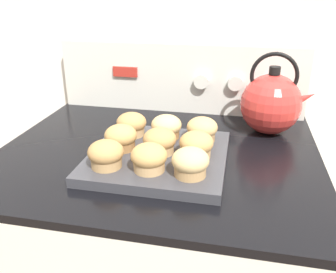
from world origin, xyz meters
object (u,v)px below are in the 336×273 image
muffin_r1_c2 (196,145)px  muffin_r2_c0 (131,124)px  muffin_pan (159,157)px  muffin_r0_c2 (190,163)px  muffin_r0_c0 (106,154)px  tea_kettle (271,103)px  muffin_r0_c1 (149,158)px  muffin_r1_c0 (121,138)px  muffin_r1_c1 (160,141)px  muffin_r2_c1 (166,127)px  muffin_r2_c2 (202,129)px

muffin_r1_c2 → muffin_r2_c0: bearing=153.4°
muffin_pan → muffin_r0_c2: bearing=-46.0°
muffin_r0_c0 → tea_kettle: 0.47m
muffin_pan → muffin_r0_c1: muffin_r0_c1 is taller
muffin_r2_c0 → tea_kettle: tea_kettle is taller
muffin_r1_c2 → muffin_r2_c0: (-0.17, 0.09, 0.00)m
muffin_r1_c0 → muffin_r1_c1: 0.09m
muffin_r0_c1 → muffin_r2_c0: same height
tea_kettle → muffin_r1_c0: bearing=-146.5°
muffin_r0_c0 → muffin_r2_c1: size_ratio=1.00×
muffin_r2_c2 → tea_kettle: tea_kettle is taller
muffin_pan → muffin_r0_c2: (0.08, -0.09, 0.04)m
muffin_r1_c1 → tea_kettle: (0.25, 0.23, 0.03)m
muffin_r1_c1 → tea_kettle: 0.34m
muffin_r0_c0 → muffin_r0_c1: same height
muffin_r1_c0 → muffin_r2_c0: same height
muffin_r0_c2 → muffin_r1_c2: (0.00, 0.08, 0.00)m
muffin_r1_c2 → muffin_r2_c1: (-0.09, 0.09, 0.00)m
muffin_r2_c1 → muffin_r2_c0: bearing=-179.1°
muffin_r0_c1 → muffin_r1_c2: 0.12m
muffin_pan → muffin_r2_c1: muffin_r2_c1 is taller
muffin_r1_c0 → muffin_r2_c2: bearing=26.3°
muffin_r0_c2 → muffin_r1_c1: bearing=133.4°
muffin_r0_c2 → muffin_r1_c0: bearing=152.8°
muffin_r0_c0 → muffin_r2_c1: same height
muffin_r0_c1 → muffin_r2_c2: (0.09, 0.17, 0.00)m
tea_kettle → muffin_r0_c2: bearing=-118.0°
muffin_r1_c2 → muffin_r0_c0: bearing=-154.3°
muffin_r0_c2 → tea_kettle: 0.36m
muffin_pan → muffin_r1_c0: (-0.09, 0.00, 0.04)m
muffin_pan → muffin_r1_c0: muffin_r1_c0 is taller
muffin_r2_c0 → muffin_r2_c2: bearing=1.1°
muffin_r1_c2 → muffin_r2_c1: bearing=134.0°
muffin_r0_c0 → muffin_r2_c1: bearing=62.6°
muffin_r1_c0 → muffin_r2_c2: 0.20m
muffin_pan → muffin_r1_c0: 0.10m
muffin_r1_c0 → tea_kettle: 0.41m
muffin_r0_c2 → muffin_r1_c0: size_ratio=1.00×
muffin_r2_c2 → tea_kettle: bearing=40.1°
muffin_r0_c1 → muffin_r1_c2: (0.08, 0.08, 0.00)m
muffin_r0_c0 → muffin_r2_c2: same height
muffin_r2_c2 → muffin_r0_c2: bearing=-90.7°
muffin_r0_c0 → muffin_r2_c0: bearing=89.5°
muffin_r0_c1 → muffin_r1_c1: same height
muffin_r0_c1 → muffin_r0_c2: bearing=-2.0°
muffin_r0_c2 → muffin_r0_c0: bearing=179.9°
muffin_r1_c1 → muffin_pan: bearing=162.0°
muffin_r0_c0 → muffin_r1_c0: size_ratio=1.00×
muffin_r2_c2 → muffin_pan: bearing=-134.7°
muffin_r1_c0 → muffin_r1_c1: same height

